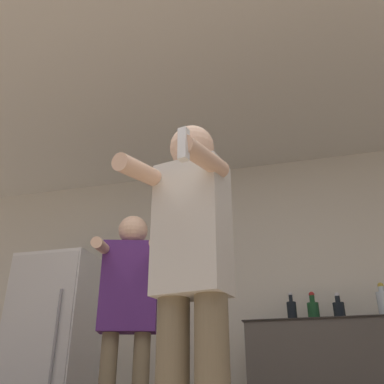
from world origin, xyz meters
TOP-DOWN VIEW (x-y plane):
  - wall_back at (0.00, 2.76)m, footprint 7.00×0.06m
  - ceiling_slab at (0.00, 1.36)m, footprint 7.00×3.25m
  - refrigerator at (-1.64, 2.38)m, footprint 0.68×0.72m
  - bottle_red_label at (0.76, 2.49)m, footprint 0.09×0.09m
  - bottle_short_whiskey at (0.57, 2.49)m, footprint 0.09×0.09m
  - bottle_brown_liquor at (0.40, 2.49)m, footprint 0.08×0.08m
  - bottle_tall_gin at (1.10, 2.49)m, footprint 0.09×0.09m
  - person_woman_foreground at (0.05, 0.64)m, footprint 0.46×0.55m
  - person_man_side at (-0.67, 1.66)m, footprint 0.55×0.62m

SIDE VIEW (x-z plane):
  - refrigerator at x=-1.64m, z-range 0.00..1.60m
  - person_woman_foreground at x=0.05m, z-range 0.10..1.80m
  - person_man_side at x=-0.67m, z-range 0.19..1.87m
  - bottle_red_label at x=0.76m, z-range 0.93..1.17m
  - bottle_short_whiskey at x=0.57m, z-range 0.93..1.18m
  - bottle_brown_liquor at x=0.40m, z-range 0.93..1.18m
  - bottle_tall_gin at x=1.10m, z-range 0.93..1.23m
  - wall_back at x=0.00m, z-range 0.00..2.55m
  - ceiling_slab at x=0.00m, z-range 2.55..2.60m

